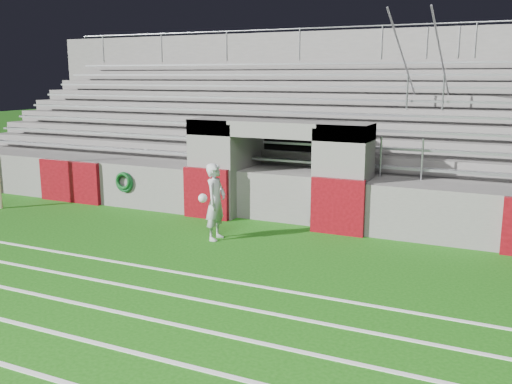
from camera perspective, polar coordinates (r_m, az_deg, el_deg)
The scene contains 5 objects.
ground at distance 11.91m, azimuth -4.61°, elevation -6.68°, with size 90.00×90.00×0.00m, color #17550E.
field_markings at distance 8.31m, azimuth -22.76°, elevation -15.98°, with size 28.00×8.09×0.01m.
stadium_structure at distance 18.78m, azimuth 7.55°, elevation 4.64°, with size 26.00×8.48×5.42m.
goalkeeper_with_ball at distance 13.08m, azimuth -4.07°, elevation -0.97°, with size 0.54×0.68×1.78m.
hose_coil at distance 16.54m, azimuth -13.08°, elevation 1.02°, with size 0.59×0.15×0.59m.
Camera 1 is at (5.68, -9.79, 3.72)m, focal length 40.00 mm.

